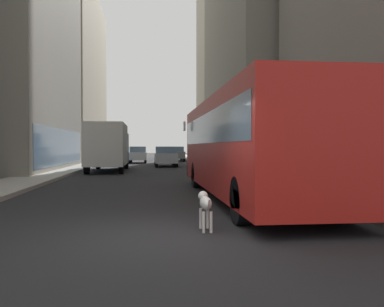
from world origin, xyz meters
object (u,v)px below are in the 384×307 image
(car_silver_sedan, at_px, (165,156))
(car_grey_wagon, at_px, (175,154))
(car_white_van, at_px, (138,155))
(dalmatian_dog, at_px, (205,203))
(box_truck, at_px, (108,146))
(pedestrian_with_handbag, at_px, (318,165))
(transit_bus, at_px, (246,141))

(car_silver_sedan, distance_m, car_grey_wagon, 12.08)
(car_white_van, bearing_deg, dalmatian_dog, -86.40)
(car_grey_wagon, xyz_separation_m, box_truck, (-5.60, -17.94, 0.84))
(pedestrian_with_handbag, bearing_deg, dalmatian_dog, -132.21)
(car_white_van, distance_m, dalmatian_dog, 32.81)
(car_white_van, relative_size, dalmatian_dog, 4.20)
(car_grey_wagon, xyz_separation_m, dalmatian_dog, (-1.94, -37.02, -0.31))
(car_white_van, height_order, dalmatian_dog, car_white_van)
(dalmatian_dog, bearing_deg, car_white_van, 93.60)
(box_truck, bearing_deg, pedestrian_with_handbag, -60.58)
(car_silver_sedan, xyz_separation_m, car_grey_wagon, (1.60, 11.97, 0.00))
(car_white_van, distance_m, car_grey_wagon, 5.85)
(car_silver_sedan, bearing_deg, car_grey_wagon, 82.39)
(car_white_van, bearing_deg, transit_bus, -81.91)
(box_truck, distance_m, pedestrian_with_handbag, 16.37)
(transit_bus, height_order, box_truck, same)
(car_grey_wagon, relative_size, pedestrian_with_handbag, 2.51)
(box_truck, xyz_separation_m, pedestrian_with_handbag, (8.04, -14.25, -0.65))
(transit_bus, relative_size, car_white_van, 2.85)
(car_white_van, relative_size, pedestrian_with_handbag, 2.39)
(car_grey_wagon, relative_size, box_truck, 0.57)
(car_silver_sedan, relative_size, car_grey_wagon, 1.04)
(car_white_van, xyz_separation_m, box_truck, (-1.60, -13.67, 0.85))
(dalmatian_dog, distance_m, pedestrian_with_handbag, 6.54)
(car_silver_sedan, bearing_deg, transit_bus, -85.53)
(car_silver_sedan, bearing_deg, pedestrian_with_handbag, -78.70)
(car_grey_wagon, bearing_deg, transit_bus, -90.00)
(car_silver_sedan, relative_size, dalmatian_dog, 4.58)
(pedestrian_with_handbag, bearing_deg, box_truck, 119.42)
(box_truck, height_order, pedestrian_with_handbag, box_truck)
(transit_bus, xyz_separation_m, car_white_van, (-4.00, 28.15, -0.96))
(transit_bus, height_order, pedestrian_with_handbag, transit_bus)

